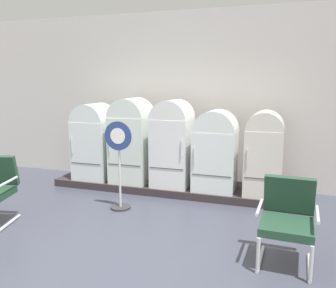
% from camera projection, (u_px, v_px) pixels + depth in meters
% --- Properties ---
extents(ground, '(12.00, 10.00, 0.05)m').
position_uv_depth(ground, '(87.00, 277.00, 3.66)').
color(ground, '#3C3F4C').
extents(back_wall, '(11.76, 0.12, 3.29)m').
position_uv_depth(back_wall, '(183.00, 98.00, 6.78)').
color(back_wall, silver).
rests_on(back_wall, ground).
extents(display_plinth, '(4.49, 0.95, 0.13)m').
position_uv_depth(display_plinth, '(173.00, 187.00, 6.47)').
color(display_plinth, '#31292C').
rests_on(display_plinth, ground).
extents(refrigerator_0, '(0.67, 0.69, 1.44)m').
position_uv_depth(refrigerator_0, '(94.00, 139.00, 6.71)').
color(refrigerator_0, white).
rests_on(refrigerator_0, display_plinth).
extents(refrigerator_1, '(0.68, 0.72, 1.56)m').
position_uv_depth(refrigerator_1, '(132.00, 138.00, 6.47)').
color(refrigerator_1, silver).
rests_on(refrigerator_1, display_plinth).
extents(refrigerator_2, '(0.66, 0.71, 1.54)m').
position_uv_depth(refrigerator_2, '(172.00, 141.00, 6.22)').
color(refrigerator_2, white).
rests_on(refrigerator_2, display_plinth).
extents(refrigerator_3, '(0.71, 0.63, 1.38)m').
position_uv_depth(refrigerator_3, '(215.00, 149.00, 5.96)').
color(refrigerator_3, white).
rests_on(refrigerator_3, display_plinth).
extents(refrigerator_4, '(0.59, 0.71, 1.38)m').
position_uv_depth(refrigerator_4, '(264.00, 151.00, 5.75)').
color(refrigerator_4, silver).
rests_on(refrigerator_4, display_plinth).
extents(armchair_right, '(0.65, 0.70, 0.94)m').
position_uv_depth(armchair_right, '(287.00, 217.00, 3.85)').
color(armchair_right, silver).
rests_on(armchair_right, ground).
extents(sign_stand, '(0.45, 0.32, 1.39)m').
position_uv_depth(sign_stand, '(119.00, 167.00, 5.43)').
color(sign_stand, '#2D2D30').
rests_on(sign_stand, ground).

